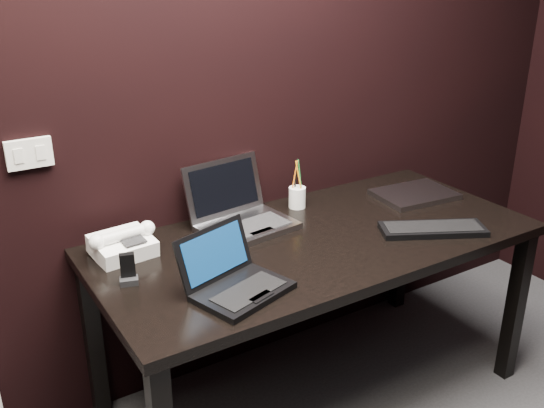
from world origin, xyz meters
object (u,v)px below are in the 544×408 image
ext_keyboard (433,229)px  desk_phone (123,244)px  closed_laptop (414,194)px  desk (317,254)px  silver_laptop (241,216)px  netbook (235,280)px  mobile_phone (128,272)px  pen_cup (297,196)px

ext_keyboard → desk_phone: 1.17m
ext_keyboard → closed_laptop: size_ratio=1.17×
desk → silver_laptop: bearing=130.8°
desk_phone → closed_laptop: bearing=-5.8°
ext_keyboard → desk_phone: size_ratio=1.68×
desk → desk_phone: desk_phone is taller
netbook → ext_keyboard: size_ratio=0.85×
netbook → silver_laptop: silver_laptop is taller
silver_laptop → mobile_phone: (-0.53, -0.19, -0.01)m
silver_laptop → pen_cup: size_ratio=1.85×
ext_keyboard → pen_cup: bearing=122.1°
silver_laptop → netbook: bearing=-121.5°
mobile_phone → pen_cup: 0.86m
desk → mobile_phone: 0.74m
netbook → silver_laptop: size_ratio=0.91×
desk → closed_laptop: 0.62m
closed_laptop → pen_cup: size_ratio=1.71×
netbook → mobile_phone: bearing=139.4°
netbook → ext_keyboard: (0.86, -0.01, -0.03)m
desk → pen_cup: pen_cup is taller
desk → ext_keyboard: (0.40, -0.20, 0.09)m
desk_phone → pen_cup: size_ratio=1.19×
netbook → pen_cup: (0.56, 0.47, 0.01)m
netbook → ext_keyboard: bearing=-0.9°
netbook → desk_phone: size_ratio=1.42×
pen_cup → netbook: bearing=-139.8°
netbook → closed_laptop: 1.11m
desk → pen_cup: size_ratio=8.08×
ext_keyboard → desk_phone: bearing=157.9°
mobile_phone → desk: bearing=-3.1°
desk → ext_keyboard: 0.46m
silver_laptop → ext_keyboard: 0.75m
desk_phone → silver_laptop: bearing=-0.3°
desk → netbook: netbook is taller
ext_keyboard → pen_cup: size_ratio=2.00×
netbook → pen_cup: 0.73m
silver_laptop → ext_keyboard: size_ratio=0.92×
closed_laptop → desk_phone: (-1.29, 0.13, 0.03)m
netbook → closed_laptop: bearing=15.5°
mobile_phone → silver_laptop: bearing=20.0°
desk → closed_laptop: size_ratio=4.71×
desk → netbook: (-0.46, -0.19, 0.12)m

